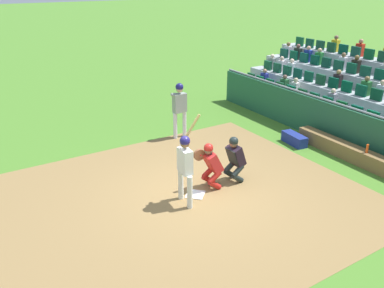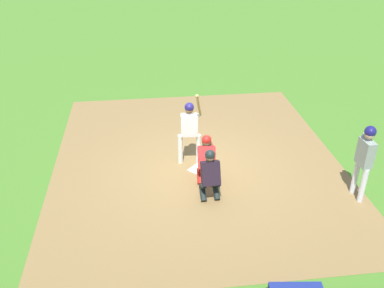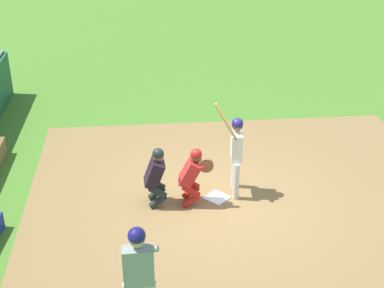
% 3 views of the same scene
% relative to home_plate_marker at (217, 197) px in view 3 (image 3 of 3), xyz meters
% --- Properties ---
extents(ground_plane, '(160.00, 160.00, 0.00)m').
position_rel_home_plate_marker_xyz_m(ground_plane, '(0.00, 0.00, -0.02)').
color(ground_plane, '#467927').
extents(infield_dirt_patch, '(7.76, 9.11, 0.01)m').
position_rel_home_plate_marker_xyz_m(infield_dirt_patch, '(0.00, 0.50, -0.01)').
color(infield_dirt_patch, olive).
rests_on(infield_dirt_patch, ground_plane).
extents(home_plate_marker, '(0.62, 0.62, 0.02)m').
position_rel_home_plate_marker_xyz_m(home_plate_marker, '(0.00, 0.00, 0.00)').
color(home_plate_marker, white).
rests_on(home_plate_marker, infield_dirt_patch).
extents(batter_at_plate, '(0.62, 0.63, 2.16)m').
position_rel_home_plate_marker_xyz_m(batter_at_plate, '(-0.19, 0.40, 1.07)').
color(batter_at_plate, silver).
rests_on(batter_at_plate, ground_plane).
extents(catcher_crouching, '(0.48, 0.71, 1.27)m').
position_rel_home_plate_marker_xyz_m(catcher_crouching, '(0.13, -0.53, 0.69)').
color(catcher_crouching, '#B21E18').
rests_on(catcher_crouching, ground_plane).
extents(home_plate_umpire, '(0.48, 0.48, 1.30)m').
position_rel_home_plate_marker_xyz_m(home_plate_umpire, '(0.10, -1.27, 0.69)').
color(home_plate_umpire, black).
rests_on(home_plate_umpire, ground_plane).
extents(on_deck_batter, '(0.26, 0.57, 1.88)m').
position_rel_home_plate_marker_xyz_m(on_deck_batter, '(3.58, -1.58, 1.14)').
color(on_deck_batter, silver).
rests_on(on_deck_batter, ground_plane).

